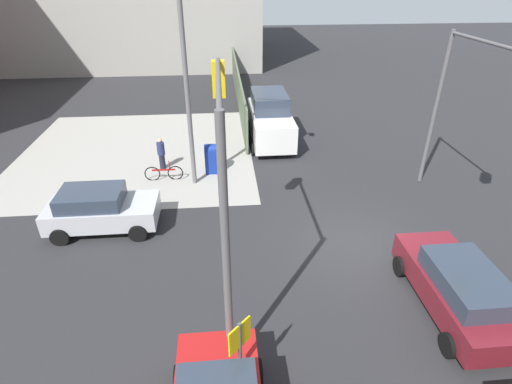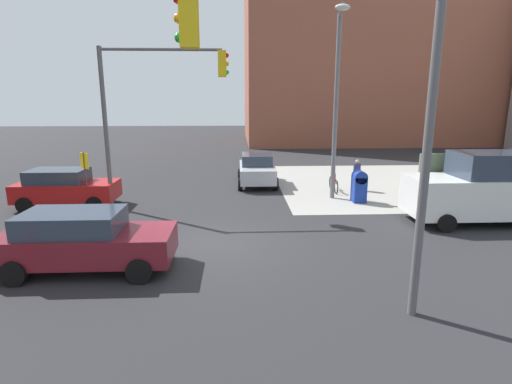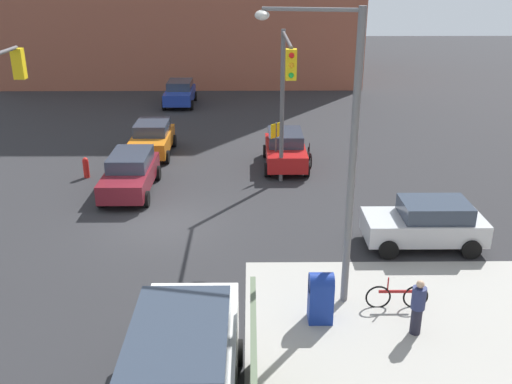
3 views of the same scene
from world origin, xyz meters
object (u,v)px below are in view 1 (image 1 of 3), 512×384
object	(u,v)px
van_white_delivery	(270,119)
bicycle_leaning_on_fence	(164,173)
street_lamp_corner	(195,79)
coupe_silver	(100,209)
sedan_maroon	(458,288)
traffic_signal_se_corner	(467,92)
pedestrian_crossing	(161,153)
mailbox_blue	(212,157)
traffic_signal_nw_corner	(222,163)

from	to	relation	value
van_white_delivery	bicycle_leaning_on_fence	distance (m)	6.98
street_lamp_corner	coupe_silver	size ratio (longest dim) A/B	2.02
street_lamp_corner	sedan_maroon	world-z (taller)	street_lamp_corner
traffic_signal_se_corner	street_lamp_corner	xyz separation A→B (m)	(2.46, 9.94, 0.11)
street_lamp_corner	van_white_delivery	bearing A→B (deg)	-37.17
traffic_signal_se_corner	street_lamp_corner	bearing A→B (deg)	76.12
coupe_silver	van_white_delivery	size ratio (longest dim) A/B	0.73
pedestrian_crossing	coupe_silver	bearing A→B (deg)	97.62
traffic_signal_se_corner	mailbox_blue	bearing A→B (deg)	69.61
street_lamp_corner	van_white_delivery	world-z (taller)	street_lamp_corner
coupe_silver	bicycle_leaning_on_fence	size ratio (longest dim) A/B	2.26
traffic_signal_nw_corner	mailbox_blue	distance (m)	9.58
street_lamp_corner	bicycle_leaning_on_fence	xyz separation A→B (m)	(0.48, 1.76, -4.35)
mailbox_blue	coupe_silver	bearing A→B (deg)	137.15
coupe_silver	bicycle_leaning_on_fence	bearing A→B (deg)	-26.14
traffic_signal_se_corner	sedan_maroon	world-z (taller)	traffic_signal_se_corner
bicycle_leaning_on_fence	traffic_signal_nw_corner	bearing A→B (deg)	-161.72
traffic_signal_nw_corner	sedan_maroon	size ratio (longest dim) A/B	1.45
traffic_signal_se_corner	bicycle_leaning_on_fence	size ratio (longest dim) A/B	3.71
sedan_maroon	mailbox_blue	bearing A→B (deg)	35.95
van_white_delivery	coupe_silver	bearing A→B (deg)	138.13
traffic_signal_nw_corner	pedestrian_crossing	distance (m)	10.52
traffic_signal_se_corner	mailbox_blue	size ratio (longest dim) A/B	4.55
traffic_signal_nw_corner	coupe_silver	distance (m)	7.37
traffic_signal_nw_corner	van_white_delivery	world-z (taller)	traffic_signal_nw_corner
traffic_signal_se_corner	coupe_silver	xyz separation A→B (m)	(-0.82, 13.54, -3.75)
sedan_maroon	van_white_delivery	world-z (taller)	van_white_delivery
street_lamp_corner	van_white_delivery	xyz separation A→B (m)	(4.80, -3.64, -3.42)
mailbox_blue	pedestrian_crossing	size ratio (longest dim) A/B	0.92
van_white_delivery	traffic_signal_se_corner	bearing A→B (deg)	-139.03
coupe_silver	pedestrian_crossing	xyz separation A→B (m)	(4.95, -1.64, -0.04)
traffic_signal_nw_corner	coupe_silver	bearing A→B (deg)	45.81
street_lamp_corner	pedestrian_crossing	size ratio (longest dim) A/B	5.13
mailbox_blue	bicycle_leaning_on_fence	bearing A→B (deg)	105.28
traffic_signal_nw_corner	bicycle_leaning_on_fence	xyz separation A→B (m)	(8.16, 2.70, -4.26)
traffic_signal_nw_corner	pedestrian_crossing	size ratio (longest dim) A/B	4.17
sedan_maroon	pedestrian_crossing	world-z (taller)	sedan_maroon
sedan_maroon	van_white_delivery	xyz separation A→B (m)	(13.18, 3.66, 0.44)
traffic_signal_se_corner	bicycle_leaning_on_fence	world-z (taller)	traffic_signal_se_corner
pedestrian_crossing	bicycle_leaning_on_fence	distance (m)	1.30
mailbox_blue	sedan_maroon	size ratio (longest dim) A/B	0.32
mailbox_blue	traffic_signal_nw_corner	bearing A→B (deg)	-176.74
mailbox_blue	van_white_delivery	bearing A→B (deg)	-40.68
traffic_signal_nw_corner	coupe_silver	size ratio (longest dim) A/B	1.65
traffic_signal_se_corner	coupe_silver	bearing A→B (deg)	93.47
street_lamp_corner	coupe_silver	bearing A→B (deg)	132.31
mailbox_blue	pedestrian_crossing	world-z (taller)	pedestrian_crossing
sedan_maroon	bicycle_leaning_on_fence	distance (m)	12.68
van_white_delivery	bicycle_leaning_on_fence	xyz separation A→B (m)	(-4.32, 5.40, -0.93)
traffic_signal_se_corner	sedan_maroon	bearing A→B (deg)	155.96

